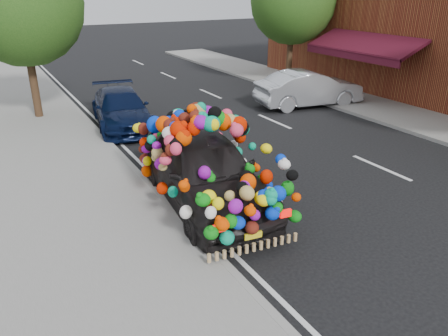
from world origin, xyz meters
name	(u,v)px	position (x,y,z in m)	size (l,w,h in m)	color
ground	(272,197)	(0.00, 0.00, 0.00)	(100.00, 100.00, 0.00)	black
sidewalk	(87,244)	(-4.30, 0.00, 0.06)	(4.00, 60.00, 0.12)	gray
kerb	(181,219)	(-2.35, 0.00, 0.07)	(0.15, 60.00, 0.13)	gray
footpath_far	(406,116)	(8.20, 3.00, 0.06)	(3.00, 40.00, 0.12)	gray
lane_markings	(381,168)	(3.60, 0.00, 0.01)	(6.00, 50.00, 0.01)	silver
tree_near_sidewalk	(20,3)	(-3.80, 9.50, 4.02)	(4.20, 4.20, 6.13)	#332114
tree_far_b	(293,1)	(8.00, 10.00, 3.89)	(4.00, 4.00, 5.90)	#332114
plush_art_car	(204,154)	(-1.51, 0.53, 1.17)	(2.79, 5.18, 2.28)	black
navy_sedan	(121,109)	(-1.38, 7.14, 0.63)	(1.76, 4.33, 1.26)	black
silver_hatchback	(309,89)	(6.09, 6.13, 0.72)	(1.52, 4.35, 1.43)	#B9BBC1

